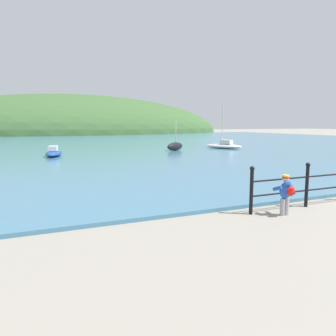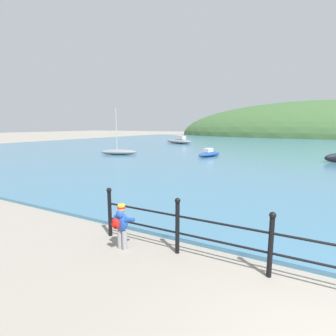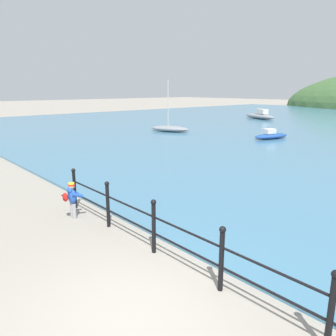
{
  "view_description": "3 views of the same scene",
  "coord_description": "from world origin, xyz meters",
  "px_view_note": "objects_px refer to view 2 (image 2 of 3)",
  "views": [
    {
      "loc": [
        -10.14,
        -4.92,
        2.25
      ],
      "look_at": [
        -5.78,
        5.0,
        0.76
      ],
      "focal_mm": 35.0,
      "sensor_mm": 36.0,
      "label": 1
    },
    {
      "loc": [
        -0.9,
        -3.16,
        2.68
      ],
      "look_at": [
        -5.72,
        5.62,
        1.04
      ],
      "focal_mm": 28.0,
      "sensor_mm": 36.0,
      "label": 2
    },
    {
      "loc": [
        3.63,
        -2.58,
        3.45
      ],
      "look_at": [
        -3.25,
        3.56,
        1.22
      ],
      "focal_mm": 35.0,
      "sensor_mm": 36.0,
      "label": 3
    }
  ],
  "objects_px": {
    "boat_blue_hull": "(209,154)",
    "boat_nearest_quay": "(119,152)",
    "child_in_coat": "(121,223)",
    "boat_red_dinghy": "(179,141)"
  },
  "relations": [
    {
      "from": "child_in_coat",
      "to": "boat_blue_hull",
      "type": "height_order",
      "value": "child_in_coat"
    },
    {
      "from": "boat_blue_hull",
      "to": "boat_nearest_quay",
      "type": "height_order",
      "value": "boat_nearest_quay"
    },
    {
      "from": "boat_blue_hull",
      "to": "boat_red_dinghy",
      "type": "height_order",
      "value": "boat_red_dinghy"
    },
    {
      "from": "boat_blue_hull",
      "to": "child_in_coat",
      "type": "bearing_deg",
      "value": -76.42
    },
    {
      "from": "child_in_coat",
      "to": "boat_red_dinghy",
      "type": "xyz_separation_m",
      "value": [
        -13.24,
        29.5,
        -0.14
      ]
    },
    {
      "from": "boat_blue_hull",
      "to": "boat_nearest_quay",
      "type": "xyz_separation_m",
      "value": [
        -7.53,
        -2.62,
        0.03
      ]
    },
    {
      "from": "child_in_coat",
      "to": "boat_nearest_quay",
      "type": "distance_m",
      "value": 18.16
    },
    {
      "from": "child_in_coat",
      "to": "boat_red_dinghy",
      "type": "distance_m",
      "value": 32.33
    },
    {
      "from": "child_in_coat",
      "to": "boat_red_dinghy",
      "type": "height_order",
      "value": "boat_red_dinghy"
    },
    {
      "from": "boat_red_dinghy",
      "to": "child_in_coat",
      "type": "bearing_deg",
      "value": -65.82
    }
  ]
}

